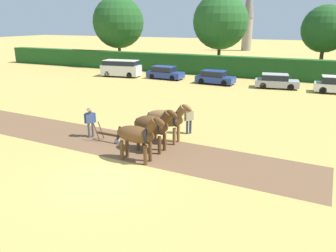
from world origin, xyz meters
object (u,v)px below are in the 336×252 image
(tree_left, at_px, (220,21))
(parked_car_center_right, at_px, (336,85))
(draft_horse_trail_left, at_px, (166,118))
(farmer_at_plow, at_px, (90,120))
(parked_car_center_left, at_px, (215,77))
(parked_van, at_px, (121,68))
(plow, at_px, (111,137))
(tree_center_left, at_px, (325,29))
(draft_horse_lead_left, at_px, (138,135))
(draft_horse_lead_right, at_px, (153,125))
(parked_car_left, at_px, (165,73))
(parked_car_center, at_px, (276,81))
(church_spire, at_px, (249,12))
(farmer_beside_team, at_px, (189,118))
(tree_far_left, at_px, (118,22))

(tree_left, relative_size, parked_car_center_right, 2.52)
(draft_horse_trail_left, relative_size, farmer_at_plow, 1.65)
(tree_left, bearing_deg, parked_car_center_left, -75.96)
(parked_van, bearing_deg, tree_left, 40.71)
(plow, xyz_separation_m, farmer_at_plow, (-1.60, 0.30, 0.71))
(tree_center_left, relative_size, draft_horse_trail_left, 2.90)
(draft_horse_lead_left, distance_m, draft_horse_lead_right, 1.51)
(tree_center_left, height_order, parked_car_center_left, tree_center_left)
(tree_left, relative_size, farmer_at_plow, 5.79)
(parked_car_left, bearing_deg, draft_horse_trail_left, -61.29)
(parked_car_center, bearing_deg, draft_horse_lead_right, -108.90)
(church_spire, xyz_separation_m, parked_car_left, (-0.59, -43.52, -7.70))
(parked_van, relative_size, parked_car_center_right, 1.22)
(farmer_beside_team, distance_m, parked_car_center_right, 18.63)
(tree_left, height_order, parked_car_center, tree_left)
(parked_van, bearing_deg, parked_car_center_left, -8.11)
(tree_center_left, distance_m, parked_car_center_left, 15.54)
(church_spire, relative_size, farmer_at_plow, 9.18)
(farmer_at_plow, xyz_separation_m, parked_car_center, (7.94, 19.72, -0.34))
(tree_far_left, height_order, draft_horse_lead_right, tree_far_left)
(plow, xyz_separation_m, parked_van, (-11.79, 19.82, 0.70))
(draft_horse_trail_left, relative_size, parked_car_left, 0.66)
(parked_van, bearing_deg, parked_car_left, -0.75)
(tree_center_left, bearing_deg, parked_car_center, -110.60)
(tree_center_left, relative_size, parked_car_center_right, 2.08)
(draft_horse_lead_left, xyz_separation_m, farmer_at_plow, (-4.22, 1.91, -0.31))
(parked_car_center_left, bearing_deg, parked_car_left, 177.36)
(farmer_beside_team, height_order, parked_van, parked_van)
(farmer_at_plow, bearing_deg, draft_horse_trail_left, 54.78)
(parked_van, distance_m, parked_car_center_left, 11.85)
(plow, height_order, parked_car_center, parked_car_center)
(parked_car_center, bearing_deg, tree_far_left, 151.02)
(parked_car_center, bearing_deg, church_spire, 96.72)
(draft_horse_lead_right, height_order, parked_car_center_left, draft_horse_lead_right)
(tree_far_left, xyz_separation_m, plow, (17.78, -29.01, -5.99))
(draft_horse_lead_right, relative_size, farmer_at_plow, 1.49)
(parked_car_center, bearing_deg, draft_horse_lead_left, -108.31)
(draft_horse_lead_right, relative_size, parked_van, 0.53)
(parked_car_center_left, bearing_deg, tree_left, 108.14)
(tree_center_left, bearing_deg, tree_far_left, -177.13)
(draft_horse_trail_left, distance_m, parked_car_center, 18.98)
(tree_left, xyz_separation_m, draft_horse_lead_right, (5.24, -30.37, -5.06))
(church_spire, xyz_separation_m, draft_horse_lead_right, (8.32, -64.14, -7.02))
(church_spire, relative_size, parked_car_center_right, 3.99)
(farmer_at_plow, height_order, parked_car_left, farmer_at_plow)
(church_spire, height_order, parked_car_center, church_spire)
(draft_horse_lead_left, bearing_deg, parked_car_center_right, 69.20)
(tree_left, relative_size, draft_horse_lead_left, 3.69)
(tree_left, relative_size, parked_car_center, 2.28)
(tree_far_left, bearing_deg, parked_car_center, -20.44)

